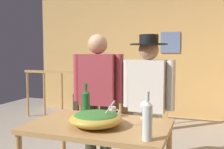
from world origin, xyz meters
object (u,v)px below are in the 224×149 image
flat_screen_tv (94,82)px  mug_white (113,112)px  wine_bottle_green (86,102)px  stair_railing (111,91)px  wine_bottle_clear (147,120)px  person_standing_left (98,92)px  salad_bowl (96,118)px  tv_console (95,104)px  framed_picture (170,42)px  wine_glass (145,107)px  person_standing_right (148,96)px  serving_table (99,133)px

flat_screen_tv → mug_white: (1.48, -3.00, 0.10)m
wine_bottle_green → mug_white: wine_bottle_green is taller
stair_railing → wine_bottle_clear: size_ratio=8.90×
wine_bottle_clear → person_standing_left: (-0.76, 0.95, 0.01)m
salad_bowl → tv_console: bearing=113.3°
wine_bottle_clear → stair_railing: bearing=114.2°
framed_picture → wine_bottle_clear: size_ratio=1.29×
tv_console → mug_white: bearing=-64.0°
salad_bowl → mug_white: size_ratio=4.11×
flat_screen_tv → mug_white: size_ratio=5.47×
tv_console → person_standing_left: person_standing_left is taller
framed_picture → wine_glass: size_ratio=2.67×
stair_railing → person_standing_right: person_standing_right is taller
salad_bowl → flat_screen_tv: bearing=113.5°
serving_table → wine_bottle_green: bearing=132.6°
salad_bowl → stair_railing: bearing=107.2°
framed_picture → serving_table: 3.70m
framed_picture → salad_bowl: size_ratio=1.01×
framed_picture → tv_console: size_ratio=0.49×
tv_console → wine_bottle_green: 3.32m
tv_console → mug_white: size_ratio=8.49×
mug_white → flat_screen_tv: bearing=116.2°
flat_screen_tv → serving_table: flat_screen_tv is taller
tv_console → person_standing_left: 2.95m
wine_bottle_clear → person_standing_right: person_standing_right is taller
salad_bowl → person_standing_right: person_standing_right is taller
tv_console → wine_bottle_green: size_ratio=2.95×
flat_screen_tv → wine_bottle_green: size_ratio=1.90×
salad_bowl → wine_bottle_green: (-0.25, 0.35, 0.06)m
serving_table → person_standing_right: bearing=67.0°
serving_table → framed_picture: bearing=87.3°
person_standing_right → person_standing_left: bearing=4.9°
framed_picture → wine_bottle_green: size_ratio=1.44×
framed_picture → wine_glass: bearing=-87.1°
framed_picture → mug_white: (-0.14, -3.32, -0.77)m
serving_table → stair_railing: bearing=107.6°
salad_bowl → mug_white: (0.02, 0.35, -0.02)m
person_standing_left → framed_picture: bearing=-103.8°
wine_glass → wine_bottle_clear: wine_bottle_clear is taller
serving_table → wine_bottle_green: size_ratio=3.86×
serving_table → person_standing_left: size_ratio=0.75×
stair_railing → person_standing_left: 2.02m
serving_table → person_standing_right: 0.77m
wine_glass → mug_white: 0.31m
salad_bowl → wine_glass: (0.32, 0.38, 0.04)m
framed_picture → person_standing_right: (0.12, -2.91, -0.68)m
framed_picture → salad_bowl: framed_picture is taller
framed_picture → stair_railing: 1.69m
person_standing_left → wine_glass: bearing=144.0°
person_standing_right → serving_table: bearing=71.8°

